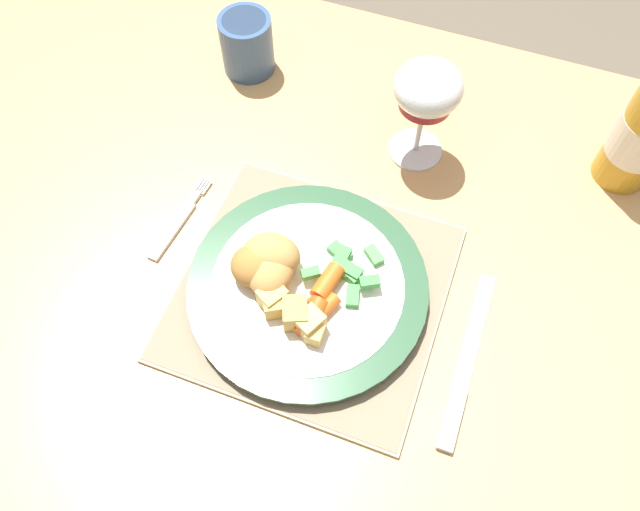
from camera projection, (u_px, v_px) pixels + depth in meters
ground_plane at (339, 424)px, 1.39m from camera, size 6.00×6.00×0.00m
dining_table at (352, 299)px, 0.82m from camera, size 1.52×0.87×0.74m
placemat at (311, 292)px, 0.73m from camera, size 0.30×0.29×0.01m
dinner_plate at (308, 287)px, 0.72m from camera, size 0.28×0.28×0.02m
breaded_croquettes at (266, 262)px, 0.70m from camera, size 0.08×0.08×0.05m
green_beans_pile at (348, 269)px, 0.71m from camera, size 0.09×0.09×0.02m
glazed_carrots at (318, 303)px, 0.69m from camera, size 0.05×0.09×0.02m
fork at (176, 224)px, 0.77m from camera, size 0.03×0.13×0.01m
table_knife at (464, 374)px, 0.68m from camera, size 0.02×0.21×0.01m
wine_glass at (427, 92)px, 0.74m from camera, size 0.08×0.08×0.15m
roast_potatoes at (293, 313)px, 0.67m from camera, size 0.08×0.05×0.03m
drinking_cup at (247, 43)px, 0.87m from camera, size 0.07×0.07×0.08m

